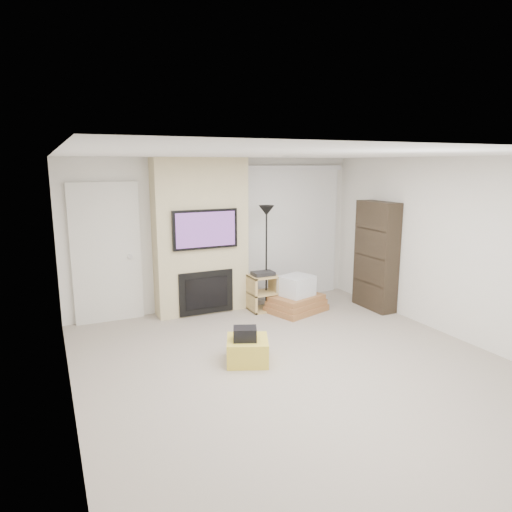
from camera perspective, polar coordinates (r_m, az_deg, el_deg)
name	(u,v)px	position (r m, az deg, el deg)	size (l,w,h in m)	color
floor	(298,368)	(5.65, 5.31, -13.76)	(5.00, 5.50, 0.00)	#A5998B
ceiling	(303,155)	(5.11, 5.84, 12.50)	(5.00, 5.50, 0.00)	white
wall_back	(217,234)	(7.69, -4.90, 2.82)	(5.00, 2.50, 0.00)	silver
wall_left	(64,292)	(4.54, -22.82, -4.16)	(5.50, 2.50, 0.00)	silver
wall_right	(458,249)	(6.84, 23.93, 0.77)	(5.50, 2.50, 0.00)	silver
hvac_vent	(297,156)	(6.00, 5.20, 12.33)	(0.35, 0.18, 0.01)	silver
ottoman	(247,350)	(5.73, -1.08, -11.70)	(0.50, 0.50, 0.30)	gold
black_bag	(245,334)	(5.60, -1.39, -9.70)	(0.28, 0.22, 0.16)	black
fireplace_wall	(201,238)	(7.38, -6.88, 2.30)	(1.50, 0.47, 2.50)	#CDBD8F
entry_door	(107,254)	(7.28, -18.18, 0.22)	(1.02, 0.11, 2.14)	silver
vertical_blinds	(291,228)	(8.23, 4.43, 3.55)	(1.98, 0.10, 2.37)	silver
floor_lamp	(266,228)	(7.48, 1.31, 3.53)	(0.26, 0.26, 1.74)	black
av_stand	(263,290)	(7.57, 0.87, -4.29)	(0.45, 0.38, 0.66)	tan
box_stack	(296,298)	(7.58, 5.08, -5.24)	(1.06, 0.92, 0.60)	#9D663A
bookshelf	(376,256)	(7.83, 14.79, 0.03)	(0.30, 0.80, 1.80)	black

